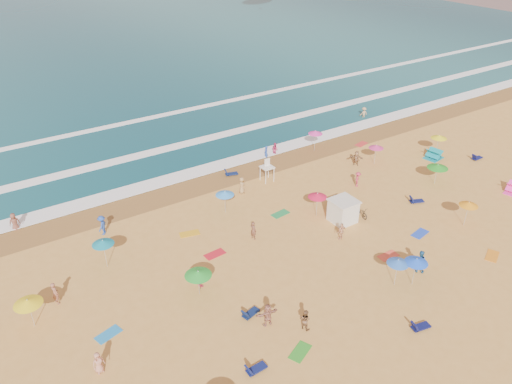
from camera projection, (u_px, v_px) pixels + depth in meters
ground at (288, 240)px, 41.74m from camera, size 220.00×220.00×0.00m
ocean at (47, 41)px, 102.80m from camera, size 220.00×140.00×0.18m
wet_sand at (215, 180)px, 50.82m from camera, size 220.00×220.00×0.00m
surf_foam at (178, 148)px, 57.19m from camera, size 200.00×18.70×0.05m
cabana at (343, 211)px, 43.75m from camera, size 2.00×2.00×2.00m
cabana_roof at (344, 201)px, 43.22m from camera, size 2.20×2.20×0.12m
bicycle at (361, 212)px, 44.69m from camera, size 0.79×1.89×0.97m
lifeguard_stand at (267, 172)px, 50.19m from camera, size 1.20×1.20×2.10m
beach_umbrellas at (281, 232)px, 39.12m from camera, size 56.76×28.14×0.81m
loungers at (367, 245)px, 40.79m from camera, size 43.61×26.31×0.34m
towels at (292, 258)px, 39.55m from camera, size 45.74×22.95×0.03m
popup_tents at (472, 169)px, 51.63m from camera, size 2.76×11.44×1.20m
beachgoers at (265, 211)px, 44.24m from camera, size 44.59×26.76×2.13m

